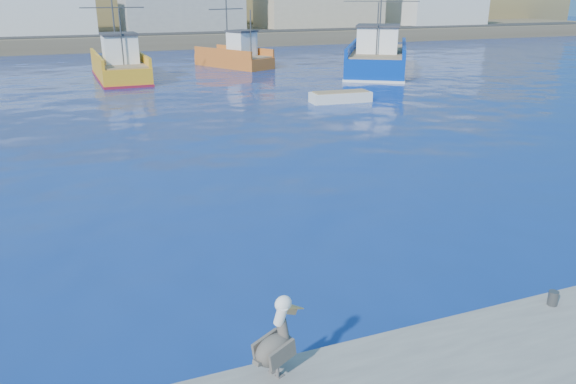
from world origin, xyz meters
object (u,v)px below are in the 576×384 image
Objects in this scene: skiff_mid at (340,98)px; trawler_blue at (378,58)px; boat_orange at (236,56)px; trawler_yellow_b at (120,66)px; pelican at (277,343)px.

trawler_blue is at bearing 50.98° from skiff_mid.
skiff_mid is at bearing -86.74° from boat_orange.
trawler_blue is at bearing -10.11° from trawler_yellow_b.
skiff_mid is at bearing 61.08° from pelican.
trawler_blue is at bearing -36.65° from boat_orange.
skiff_mid is (11.56, -14.95, -0.72)m from trawler_yellow_b.
boat_orange reaches higher than skiff_mid.
pelican is at bearing -105.76° from boat_orange.
trawler_yellow_b is 18.91m from skiff_mid.
trawler_yellow_b is at bearing 127.71° from skiff_mid.
trawler_blue is 9.91× the size of pelican.
trawler_blue is 12.72m from boat_orange.
trawler_blue reaches higher than skiff_mid.
boat_orange is (10.49, 3.90, 0.02)m from trawler_yellow_b.
trawler_yellow_b is 1.26× the size of boat_orange.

